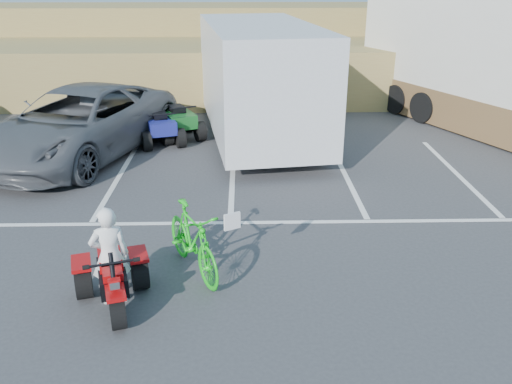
{
  "coord_description": "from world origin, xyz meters",
  "views": [
    {
      "loc": [
        0.28,
        -7.1,
        4.6
      ],
      "look_at": [
        0.48,
        1.55,
        1.0
      ],
      "focal_mm": 38.0,
      "sensor_mm": 36.0,
      "label": 1
    }
  ],
  "objects_px": {
    "rider": "(110,256)",
    "quad_atv_blue": "(161,144)",
    "quad_atv_green": "(179,138)",
    "cargo_trailer": "(260,79)",
    "green_dirt_bike": "(193,240)",
    "red_trike_atv": "(116,306)",
    "grey_pickup": "(79,123)"
  },
  "relations": [
    {
      "from": "rider",
      "to": "quad_atv_blue",
      "type": "distance_m",
      "value": 7.83
    },
    {
      "from": "quad_atv_blue",
      "to": "quad_atv_green",
      "type": "bearing_deg",
      "value": 34.6
    },
    {
      "from": "cargo_trailer",
      "to": "quad_atv_blue",
      "type": "height_order",
      "value": "cargo_trailer"
    },
    {
      "from": "rider",
      "to": "quad_atv_blue",
      "type": "bearing_deg",
      "value": -104.09
    },
    {
      "from": "rider",
      "to": "green_dirt_bike",
      "type": "height_order",
      "value": "rider"
    },
    {
      "from": "red_trike_atv",
      "to": "quad_atv_blue",
      "type": "xyz_separation_m",
      "value": [
        -0.43,
        7.93,
        0.0
      ]
    },
    {
      "from": "grey_pickup",
      "to": "green_dirt_bike",
      "type": "bearing_deg",
      "value": -40.93
    },
    {
      "from": "rider",
      "to": "green_dirt_bike",
      "type": "distance_m",
      "value": 1.39
    },
    {
      "from": "cargo_trailer",
      "to": "green_dirt_bike",
      "type": "bearing_deg",
      "value": -107.88
    },
    {
      "from": "grey_pickup",
      "to": "quad_atv_blue",
      "type": "distance_m",
      "value": 2.33
    },
    {
      "from": "rider",
      "to": "quad_atv_blue",
      "type": "height_order",
      "value": "rider"
    },
    {
      "from": "grey_pickup",
      "to": "cargo_trailer",
      "type": "relative_size",
      "value": 0.88
    },
    {
      "from": "green_dirt_bike",
      "to": "cargo_trailer",
      "type": "relative_size",
      "value": 0.27
    },
    {
      "from": "cargo_trailer",
      "to": "quad_atv_green",
      "type": "height_order",
      "value": "cargo_trailer"
    },
    {
      "from": "red_trike_atv",
      "to": "grey_pickup",
      "type": "bearing_deg",
      "value": 91.81
    },
    {
      "from": "grey_pickup",
      "to": "quad_atv_green",
      "type": "relative_size",
      "value": 3.88
    },
    {
      "from": "quad_atv_blue",
      "to": "rider",
      "type": "bearing_deg",
      "value": -105.02
    },
    {
      "from": "quad_atv_green",
      "to": "quad_atv_blue",
      "type": "bearing_deg",
      "value": -151.33
    },
    {
      "from": "red_trike_atv",
      "to": "grey_pickup",
      "type": "relative_size",
      "value": 0.23
    },
    {
      "from": "green_dirt_bike",
      "to": "quad_atv_blue",
      "type": "distance_m",
      "value": 7.16
    },
    {
      "from": "red_trike_atv",
      "to": "quad_atv_blue",
      "type": "distance_m",
      "value": 7.94
    },
    {
      "from": "quad_atv_blue",
      "to": "quad_atv_green",
      "type": "xyz_separation_m",
      "value": [
        0.42,
        0.55,
        0.0
      ]
    },
    {
      "from": "red_trike_atv",
      "to": "quad_atv_green",
      "type": "relative_size",
      "value": 0.91
    },
    {
      "from": "red_trike_atv",
      "to": "grey_pickup",
      "type": "height_order",
      "value": "grey_pickup"
    },
    {
      "from": "red_trike_atv",
      "to": "green_dirt_bike",
      "type": "xyz_separation_m",
      "value": [
        1.07,
        0.95,
        0.58
      ]
    },
    {
      "from": "rider",
      "to": "grey_pickup",
      "type": "height_order",
      "value": "grey_pickup"
    },
    {
      "from": "quad_atv_green",
      "to": "green_dirt_bike",
      "type": "bearing_deg",
      "value": -105.67
    },
    {
      "from": "green_dirt_bike",
      "to": "quad_atv_green",
      "type": "relative_size",
      "value": 1.18
    },
    {
      "from": "red_trike_atv",
      "to": "rider",
      "type": "xyz_separation_m",
      "value": [
        -0.04,
        0.14,
        0.76
      ]
    },
    {
      "from": "cargo_trailer",
      "to": "grey_pickup",
      "type": "bearing_deg",
      "value": -171.47
    },
    {
      "from": "cargo_trailer",
      "to": "red_trike_atv",
      "type": "bearing_deg",
      "value": -113.76
    },
    {
      "from": "cargo_trailer",
      "to": "quad_atv_green",
      "type": "bearing_deg",
      "value": 169.05
    }
  ]
}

